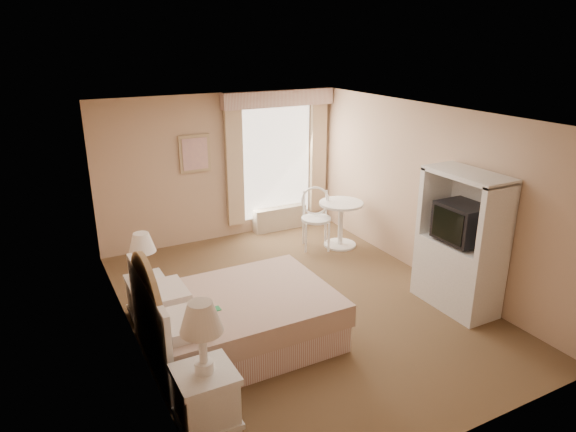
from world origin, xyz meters
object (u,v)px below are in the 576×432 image
nightstand_near (205,384)px  armoire (460,252)px  round_table (341,217)px  nightstand_far (146,286)px  cafe_chair (316,213)px  bed (233,319)px

nightstand_near → armoire: armoire is taller
round_table → nightstand_far: bearing=-166.6°
nightstand_near → cafe_chair: nightstand_near is taller
bed → round_table: bearing=35.2°
nightstand_far → round_table: (3.44, 0.82, 0.09)m
nightstand_far → round_table: 3.54m
nightstand_near → round_table: size_ratio=1.64×
bed → armoire: (2.94, -0.49, 0.41)m
nightstand_far → cafe_chair: (3.05, 0.99, 0.17)m
cafe_chair → bed: bearing=-114.2°
armoire → nightstand_far: bearing=156.4°
armoire → nightstand_near: bearing=-170.2°
nightstand_near → nightstand_far: size_ratio=1.13×
cafe_chair → round_table: bearing=0.1°
nightstand_far → round_table: bearing=13.4°
bed → round_table: size_ratio=2.72×
cafe_chair → armoire: bearing=-53.0°
nightstand_far → bed: bearing=-56.9°
bed → armoire: bearing=-9.5°
round_table → cafe_chair: (-0.39, 0.17, 0.07)m
bed → armoire: armoire is taller
nightstand_far → armoire: bearing=-23.6°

